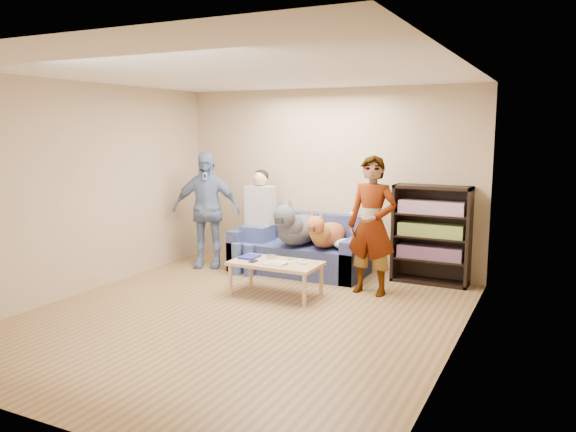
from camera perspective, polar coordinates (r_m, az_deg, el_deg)
The scene contains 27 objects.
ground at distance 6.22m, azimuth -4.98°, elevation -10.23°, with size 5.00×5.00×0.00m, color brown.
ceiling at distance 5.91m, azimuth -5.33°, elevation 14.35°, with size 5.00×5.00×0.00m, color white.
wall_back at distance 8.15m, azimuth 4.06°, elevation 3.70°, with size 4.50×4.50×0.00m, color tan.
wall_front at distance 4.03m, azimuth -23.97°, elevation -2.38°, with size 4.50×4.50×0.00m, color tan.
wall_left at distance 7.35m, azimuth -20.32°, elevation 2.60°, with size 5.00×5.00×0.00m, color tan.
wall_right at distance 5.13m, azimuth 16.83°, elevation 0.28°, with size 5.00×5.00×0.00m, color tan.
blanket at distance 7.54m, azimuth 6.22°, elevation -2.88°, with size 0.43×0.36×0.15m, color #BABABF.
person_standing_right at distance 6.95m, azimuth 8.53°, elevation -0.97°, with size 0.62×0.41×1.71m, color gray.
person_standing_left at distance 8.33m, azimuth -8.32°, elevation 0.63°, with size 1.00×0.42×1.70m, color #7A9CC3.
held_controller at distance 6.80m, azimuth 6.44°, elevation 0.22°, with size 0.04×0.12×0.03m, color silver.
notebook_blue at distance 7.11m, azimuth -3.93°, elevation -4.15°, with size 0.20×0.26×0.03m, color #1B2397.
papers at distance 6.77m, azimuth -1.27°, elevation -4.84°, with size 0.26×0.20×0.01m, color silver.
magazine at distance 6.77m, azimuth -0.96°, elevation -4.72°, with size 0.22×0.17×0.01m, color beige.
camera_silver at distance 7.03m, azimuth -1.67°, elevation -4.17°, with size 0.11×0.06×0.05m, color silver.
controller_a at distance 6.84m, azimuth 1.22°, elevation -4.63°, with size 0.04×0.13×0.03m, color white.
controller_b at distance 6.74m, azimuth 1.55°, elevation -4.84°, with size 0.09×0.06×0.03m, color silver.
headphone_cup_a at distance 6.77m, azimuth 0.18°, elevation -4.81°, with size 0.07×0.07×0.02m, color white.
headphone_cup_b at distance 6.84m, azimuth 0.47°, elevation -4.67°, with size 0.07×0.07×0.02m, color white.
pen_orange at distance 6.75m, azimuth -2.03°, elevation -4.91°, with size 0.01×0.01×0.14m, color orange.
pen_black at distance 6.98m, azimuth 0.31°, elevation -4.44°, with size 0.01×0.01×0.14m, color black.
wallet at distance 6.89m, azimuth -3.56°, elevation -4.61°, with size 0.07×0.12×0.01m, color black.
sofa at distance 8.04m, azimuth 1.23°, elevation -3.71°, with size 1.90×0.85×0.82m.
person_seated at distance 8.12m, azimuth -3.16°, elevation -0.06°, with size 0.40×0.73×1.47m.
dog_gray at distance 7.78m, azimuth 0.94°, elevation -1.17°, with size 0.48×1.28×0.70m.
dog_tan at distance 7.63m, azimuth 3.90°, elevation -1.79°, with size 0.38×1.15×0.56m.
coffee_table at distance 6.89m, azimuth -1.25°, elevation -5.06°, with size 1.10×0.60×0.42m.
bookshelf at distance 7.62m, azimuth 14.36°, elevation -1.63°, with size 1.00×0.34×1.30m.
Camera 1 is at (3.07, -5.02, 2.04)m, focal length 35.00 mm.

